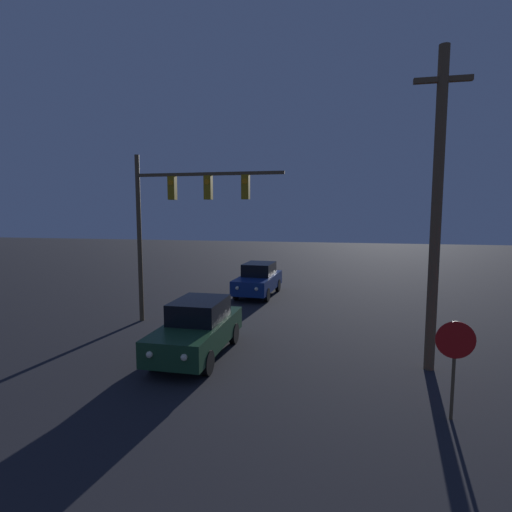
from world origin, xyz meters
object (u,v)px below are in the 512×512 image
at_px(car_near, 198,328).
at_px(stop_sign, 455,351).
at_px(car_far, 258,279).
at_px(traffic_signal_mast, 178,208).
at_px(utility_pole, 437,209).

distance_m(car_near, stop_sign, 7.16).
distance_m(car_far, stop_sign, 13.46).
xyz_separation_m(car_far, traffic_signal_mast, (-1.96, -5.87, 3.72)).
distance_m(car_far, traffic_signal_mast, 7.22).
height_order(stop_sign, utility_pole, utility_pole).
xyz_separation_m(car_far, stop_sign, (6.63, -11.69, 0.66)).
relative_size(car_near, stop_sign, 2.07).
bearing_deg(utility_pole, traffic_signal_mast, 161.17).
bearing_deg(car_near, car_far, -89.91).
xyz_separation_m(car_near, car_far, (0.02, 9.14, 0.00)).
bearing_deg(stop_sign, traffic_signal_mast, 145.89).
xyz_separation_m(traffic_signal_mast, stop_sign, (8.59, -5.82, -3.06)).
bearing_deg(utility_pole, stop_sign, -92.42).
bearing_deg(stop_sign, car_far, 119.57).
height_order(car_near, traffic_signal_mast, traffic_signal_mast).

